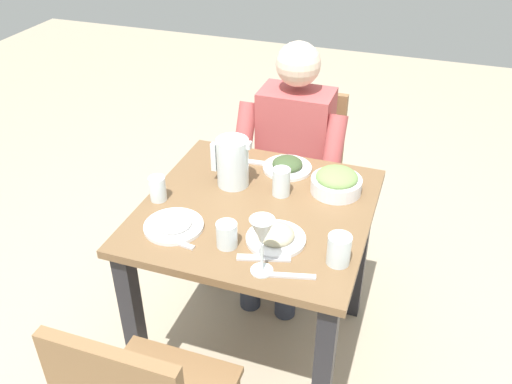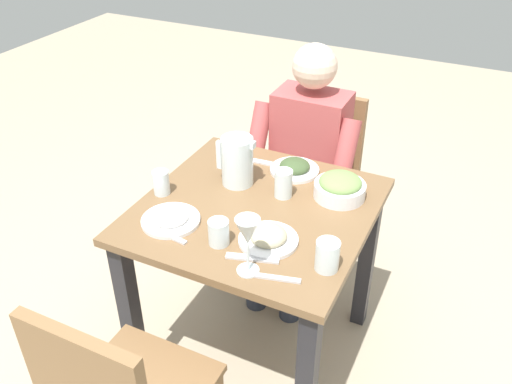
# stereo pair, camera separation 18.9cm
# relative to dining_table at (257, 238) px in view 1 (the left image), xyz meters

# --- Properties ---
(ground_plane) EXTENTS (8.00, 8.00, 0.00)m
(ground_plane) POSITION_rel_dining_table_xyz_m (0.00, 0.00, -0.60)
(ground_plane) COLOR tan
(dining_table) EXTENTS (0.81, 0.81, 0.74)m
(dining_table) POSITION_rel_dining_table_xyz_m (0.00, 0.00, 0.00)
(dining_table) COLOR brown
(dining_table) RESTS_ON ground_plane
(chair_near) EXTENTS (0.40, 0.40, 0.86)m
(chair_near) POSITION_rel_dining_table_xyz_m (0.03, -0.73, -0.12)
(chair_near) COLOR olive
(chair_near) RESTS_ON ground_plane
(diner_near) EXTENTS (0.48, 0.53, 1.15)m
(diner_near) POSITION_rel_dining_table_xyz_m (0.03, -0.53, 0.03)
(diner_near) COLOR #B24C4C
(diner_near) RESTS_ON ground_plane
(water_pitcher) EXTENTS (0.16, 0.12, 0.19)m
(water_pitcher) POSITION_rel_dining_table_xyz_m (0.13, -0.12, 0.24)
(water_pitcher) COLOR silver
(water_pitcher) RESTS_ON dining_table
(salad_bowl) EXTENTS (0.19, 0.19, 0.09)m
(salad_bowl) POSITION_rel_dining_table_xyz_m (-0.25, -0.19, 0.18)
(salad_bowl) COLOR white
(salad_bowl) RESTS_ON dining_table
(plate_beans) EXTENTS (0.20, 0.20, 0.06)m
(plate_beans) POSITION_rel_dining_table_xyz_m (-0.12, 0.16, 0.16)
(plate_beans) COLOR white
(plate_beans) RESTS_ON dining_table
(plate_yoghurt) EXTENTS (0.20, 0.20, 0.05)m
(plate_yoghurt) POSITION_rel_dining_table_xyz_m (0.22, 0.21, 0.16)
(plate_yoghurt) COLOR white
(plate_yoghurt) RESTS_ON dining_table
(plate_dolmas) EXTENTS (0.19, 0.19, 0.05)m
(plate_dolmas) POSITION_rel_dining_table_xyz_m (-0.03, -0.29, 0.16)
(plate_dolmas) COLOR white
(plate_dolmas) RESTS_ON dining_table
(water_glass_by_pitcher) EXTENTS (0.07, 0.07, 0.09)m
(water_glass_by_pitcher) POSITION_rel_dining_table_xyz_m (0.02, 0.24, 0.19)
(water_glass_by_pitcher) COLOR silver
(water_glass_by_pitcher) RESTS_ON dining_table
(water_glass_near_left) EXTENTS (0.06, 0.06, 0.09)m
(water_glass_near_left) POSITION_rel_dining_table_xyz_m (0.35, 0.07, 0.19)
(water_glass_near_left) COLOR silver
(water_glass_near_left) RESTS_ON dining_table
(water_glass_center) EXTENTS (0.07, 0.07, 0.10)m
(water_glass_center) POSITION_rel_dining_table_xyz_m (-0.34, 0.21, 0.19)
(water_glass_center) COLOR silver
(water_glass_center) RESTS_ON dining_table
(water_glass_near_right) EXTENTS (0.07, 0.07, 0.11)m
(water_glass_near_right) POSITION_rel_dining_table_xyz_m (-0.06, -0.11, 0.20)
(water_glass_near_right) COLOR silver
(water_glass_near_right) RESTS_ON dining_table
(wine_glass) EXTENTS (0.08, 0.08, 0.20)m
(wine_glass) POSITION_rel_dining_table_xyz_m (-0.13, 0.32, 0.28)
(wine_glass) COLOR silver
(wine_glass) RESTS_ON dining_table
(fork_near) EXTENTS (0.17, 0.04, 0.01)m
(fork_near) POSITION_rel_dining_table_xyz_m (0.12, -0.29, 0.15)
(fork_near) COLOR silver
(fork_near) RESTS_ON dining_table
(knife_near) EXTENTS (0.19, 0.04, 0.01)m
(knife_near) POSITION_rel_dining_table_xyz_m (0.21, 0.28, 0.15)
(knife_near) COLOR silver
(knife_near) RESTS_ON dining_table
(fork_far) EXTENTS (0.17, 0.07, 0.01)m
(fork_far) POSITION_rel_dining_table_xyz_m (-0.12, 0.27, 0.15)
(fork_far) COLOR silver
(fork_far) RESTS_ON dining_table
(knife_far) EXTENTS (0.18, 0.06, 0.01)m
(knife_far) POSITION_rel_dining_table_xyz_m (-0.20, 0.32, 0.15)
(knife_far) COLOR silver
(knife_far) RESTS_ON dining_table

